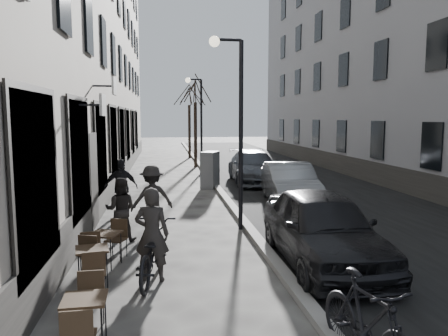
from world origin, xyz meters
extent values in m
cube|color=black|center=(3.85, 16.00, 0.00)|extent=(7.30, 60.00, 0.00)
cube|color=gray|center=(0.20, 16.00, 0.06)|extent=(0.25, 60.00, 0.12)
cube|color=gray|center=(-6.00, 16.50, 8.00)|extent=(4.00, 35.00, 16.00)
cube|color=gray|center=(9.50, 16.50, 8.00)|extent=(4.00, 35.00, 16.00)
cylinder|color=black|center=(0.00, 6.00, 2.50)|extent=(0.12, 0.12, 5.00)
cylinder|color=black|center=(-0.35, 6.00, 5.00)|extent=(0.70, 0.08, 0.08)
sphere|color=#FFF2CC|center=(-0.70, 6.00, 4.95)|extent=(0.28, 0.28, 0.28)
cylinder|color=black|center=(0.00, 18.00, 2.50)|extent=(0.12, 0.12, 5.00)
cylinder|color=black|center=(-0.35, 18.00, 5.00)|extent=(0.70, 0.08, 0.08)
sphere|color=#FFF2CC|center=(-0.70, 18.00, 4.95)|extent=(0.28, 0.28, 0.28)
cylinder|color=black|center=(-0.10, 21.00, 1.95)|extent=(0.20, 0.20, 3.90)
cylinder|color=black|center=(-0.10, 27.00, 1.95)|extent=(0.20, 0.20, 3.90)
cube|color=#322116|center=(-3.09, 0.25, 0.67)|extent=(0.58, 0.58, 0.04)
cylinder|color=black|center=(-3.32, 0.00, 0.33)|extent=(0.02, 0.02, 0.65)
cylinder|color=black|center=(-2.85, 0.02, 0.33)|extent=(0.02, 0.02, 0.65)
cylinder|color=black|center=(-3.34, 0.47, 0.33)|extent=(0.02, 0.02, 0.65)
cylinder|color=black|center=(-2.87, 0.49, 0.33)|extent=(0.02, 0.02, 0.65)
cube|color=#322116|center=(-3.34, 2.46, 0.67)|extent=(0.66, 0.66, 0.04)
cylinder|color=black|center=(-3.53, 2.18, 0.33)|extent=(0.02, 0.02, 0.65)
cylinder|color=black|center=(-3.06, 2.28, 0.33)|extent=(0.02, 0.02, 0.65)
cylinder|color=black|center=(-3.62, 2.65, 0.33)|extent=(0.02, 0.02, 0.65)
cylinder|color=black|center=(-3.16, 2.74, 0.33)|extent=(0.02, 0.02, 0.65)
cube|color=#322116|center=(-3.25, 3.46, 0.68)|extent=(0.73, 0.73, 0.04)
cylinder|color=black|center=(-3.55, 3.32, 0.33)|extent=(0.02, 0.02, 0.66)
cylinder|color=black|center=(-3.10, 3.16, 0.33)|extent=(0.02, 0.02, 0.66)
cylinder|color=black|center=(-3.39, 3.77, 0.33)|extent=(0.02, 0.02, 0.66)
cylinder|color=black|center=(-2.94, 3.61, 0.33)|extent=(0.02, 0.02, 0.66)
cube|color=slate|center=(-0.07, 13.02, 0.78)|extent=(0.93, 1.18, 1.56)
imported|color=black|center=(-2.28, 2.55, 0.54)|extent=(1.07, 2.14, 1.07)
imported|color=#292624|center=(-2.28, 2.55, 0.88)|extent=(0.70, 0.53, 1.75)
imported|color=black|center=(-3.10, 5.33, 0.78)|extent=(0.82, 0.67, 1.56)
imported|color=black|center=(-2.36, 6.17, 0.88)|extent=(1.27, 0.93, 1.76)
imported|color=black|center=(-3.36, 8.22, 0.87)|extent=(1.05, 0.49, 1.75)
imported|color=black|center=(1.17, 3.00, 0.77)|extent=(1.92, 4.54, 1.53)
imported|color=gray|center=(2.30, 9.16, 0.71)|extent=(1.92, 4.46, 1.43)
imported|color=#3E424A|center=(2.10, 14.32, 0.72)|extent=(2.22, 5.06, 1.45)
imported|color=black|center=(0.36, -0.70, 0.57)|extent=(0.87, 1.95, 1.13)
camera|label=1|loc=(-2.04, -5.39, 3.03)|focal=35.00mm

